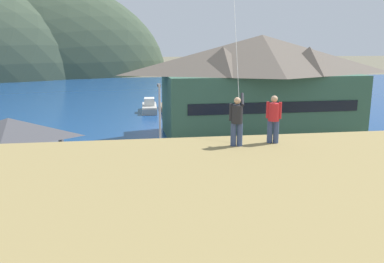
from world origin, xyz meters
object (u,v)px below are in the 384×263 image
(wharf_dock, at_px, (174,113))
(parked_car_front_row_end, at_px, (261,208))
(parked_car_lone_by_shed, at_px, (113,174))
(moored_boat_wharfside, at_px, (149,107))
(person_kite_flyer, at_px, (237,120))
(storage_shed_near_lot, at_px, (11,152))
(parking_light_pole, at_px, (160,121))
(parked_car_back_row_right, at_px, (352,205))
(harbor_lodge, at_px, (261,82))
(person_companion, at_px, (274,118))
(parked_car_mid_row_near, at_px, (275,167))
(moored_boat_outer_mooring, at_px, (203,112))

(wharf_dock, relative_size, parked_car_front_row_end, 3.72)
(parked_car_front_row_end, height_order, parked_car_lone_by_shed, same)
(moored_boat_wharfside, relative_size, parked_car_lone_by_shed, 1.54)
(parked_car_lone_by_shed, xyz_separation_m, person_kite_flyer, (5.12, -13.37, 6.21))
(storage_shed_near_lot, bearing_deg, parking_light_pole, 10.88)
(parked_car_front_row_end, distance_m, parked_car_back_row_right, 5.21)
(person_kite_flyer, bearing_deg, parked_car_back_row_right, 35.61)
(harbor_lodge, relative_size, parked_car_lone_by_shed, 5.17)
(storage_shed_near_lot, distance_m, parking_light_pole, 10.77)
(moored_boat_wharfside, bearing_deg, person_companion, -86.68)
(parked_car_mid_row_near, xyz_separation_m, person_kite_flyer, (-6.59, -13.40, 6.21))
(storage_shed_near_lot, xyz_separation_m, parked_car_front_row_end, (15.20, -8.63, -1.50))
(parked_car_back_row_right, relative_size, parking_light_pole, 0.64)
(parking_light_pole, bearing_deg, moored_boat_outer_mooring, 71.78)
(parked_car_front_row_end, relative_size, person_companion, 2.42)
(storage_shed_near_lot, bearing_deg, parked_car_lone_by_shed, -12.52)
(moored_boat_wharfside, height_order, parked_car_back_row_right, moored_boat_wharfside)
(moored_boat_wharfside, bearing_deg, wharf_dock, -42.39)
(moored_boat_outer_mooring, distance_m, parked_car_lone_by_shed, 28.33)
(moored_boat_outer_mooring, xyz_separation_m, parked_car_mid_row_near, (0.73, -26.08, 0.34))
(wharf_dock, xyz_separation_m, parked_car_mid_row_near, (4.38, -28.78, 0.71))
(parked_car_mid_row_near, distance_m, parking_light_pole, 9.36)
(person_companion, bearing_deg, parking_light_pole, 100.18)
(harbor_lodge, relative_size, person_kite_flyer, 12.02)
(parked_car_front_row_end, bearing_deg, person_companion, -106.01)
(moored_boat_outer_mooring, bearing_deg, parking_light_pole, -108.22)
(parked_car_back_row_right, bearing_deg, person_companion, -140.32)
(parked_car_back_row_right, height_order, person_companion, person_companion)
(harbor_lodge, relative_size, moored_boat_outer_mooring, 2.67)
(storage_shed_near_lot, bearing_deg, harbor_lodge, 31.57)
(parked_car_mid_row_near, height_order, parking_light_pole, parking_light_pole)
(moored_boat_outer_mooring, xyz_separation_m, parking_light_pole, (-7.43, -22.57, 3.30))
(moored_boat_outer_mooring, bearing_deg, storage_shed_near_lot, -126.08)
(parked_car_back_row_right, relative_size, person_kite_flyer, 2.34)
(parked_car_lone_by_shed, distance_m, parked_car_back_row_right, 15.37)
(storage_shed_near_lot, relative_size, moored_boat_outer_mooring, 0.89)
(moored_boat_outer_mooring, relative_size, parking_light_pole, 1.23)
(harbor_lodge, xyz_separation_m, person_companion, (-8.92, -28.43, 1.49))
(moored_boat_wharfside, distance_m, moored_boat_outer_mooring, 9.12)
(parking_light_pole, bearing_deg, parked_car_back_row_right, -47.73)
(storage_shed_near_lot, height_order, person_kite_flyer, person_kite_flyer)
(parked_car_front_row_end, relative_size, parking_light_pole, 0.62)
(storage_shed_near_lot, xyz_separation_m, wharf_dock, (14.25, 27.28, -2.21))
(storage_shed_near_lot, height_order, wharf_dock, storage_shed_near_lot)
(moored_boat_outer_mooring, xyz_separation_m, parked_car_front_row_end, (-2.70, -33.21, 0.34))
(parked_car_lone_by_shed, distance_m, person_companion, 15.93)
(moored_boat_outer_mooring, relative_size, parked_car_mid_row_near, 1.97)
(person_kite_flyer, bearing_deg, moored_boat_outer_mooring, 81.55)
(moored_boat_wharfside, bearing_deg, parking_light_pole, -90.78)
(wharf_dock, distance_m, person_companion, 42.52)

